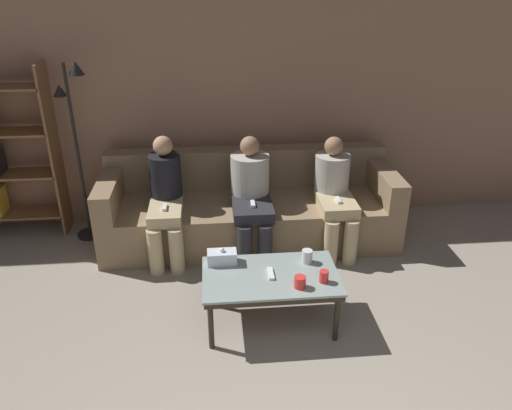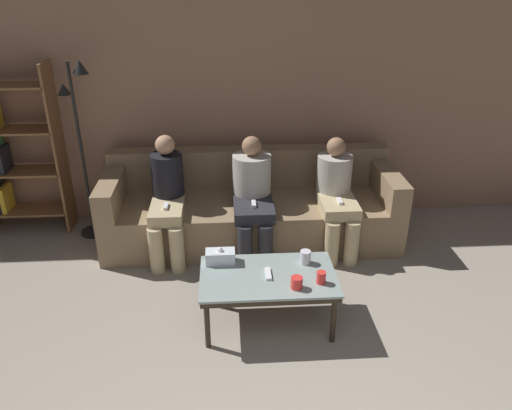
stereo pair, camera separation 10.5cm
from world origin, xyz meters
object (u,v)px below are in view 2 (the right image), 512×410
at_px(cup_near_right, 321,277).
at_px(game_remote, 268,274).
at_px(cup_far_center, 297,283).
at_px(seated_person_left_end, 167,196).
at_px(seated_person_mid_left, 253,192).
at_px(coffee_table, 268,280).
at_px(bookshelf, 8,152).
at_px(couch, 251,209).
at_px(seated_person_mid_right, 336,192).
at_px(tissue_box, 220,257).
at_px(standing_lamp, 81,133).
at_px(cup_near_left, 305,257).

relative_size(cup_near_right, game_remote, 0.61).
distance_m(cup_far_center, seated_person_left_end, 1.63).
height_order(cup_near_right, seated_person_mid_left, seated_person_mid_left).
height_order(cup_far_center, seated_person_mid_left, seated_person_mid_left).
xyz_separation_m(coffee_table, bookshelf, (-2.38, 1.66, 0.45)).
xyz_separation_m(couch, seated_person_mid_right, (0.77, -0.24, 0.26)).
xyz_separation_m(coffee_table, seated_person_left_end, (-0.82, 1.10, 0.19)).
distance_m(coffee_table, tissue_box, 0.41).
bearing_deg(seated_person_mid_left, cup_far_center, -79.94).
relative_size(tissue_box, seated_person_mid_right, 0.21).
bearing_deg(game_remote, standing_lamp, 136.83).
relative_size(couch, bookshelf, 1.66).
relative_size(game_remote, seated_person_mid_left, 0.14).
bearing_deg(couch, cup_near_right, -74.43).
bearing_deg(bookshelf, couch, -7.59).
bearing_deg(seated_person_left_end, bookshelf, 160.33).
bearing_deg(seated_person_mid_right, tissue_box, -139.39).
xyz_separation_m(seated_person_left_end, seated_person_mid_left, (0.77, 0.02, 0.01)).
distance_m(coffee_table, standing_lamp, 2.32).
bearing_deg(seated_person_mid_right, cup_near_right, -106.38).
height_order(cup_near_right, bookshelf, bookshelf).
relative_size(game_remote, seated_person_left_end, 0.14).
bearing_deg(seated_person_mid_right, bookshelf, 170.01).
xyz_separation_m(standing_lamp, seated_person_mid_right, (2.35, -0.41, -0.49)).
bearing_deg(cup_far_center, cup_near_right, 15.41).
bearing_deg(coffee_table, seated_person_mid_left, 92.35).
height_order(tissue_box, standing_lamp, standing_lamp).
relative_size(cup_near_left, bookshelf, 0.06).
relative_size(coffee_table, tissue_box, 4.51).
distance_m(cup_near_left, cup_far_center, 0.34).
height_order(tissue_box, seated_person_mid_right, seated_person_mid_right).
bearing_deg(seated_person_mid_left, cup_near_left, -70.88).
bearing_deg(cup_far_center, standing_lamp, 136.82).
xyz_separation_m(cup_near_left, standing_lamp, (-1.91, 1.37, 0.57)).
relative_size(couch, tissue_box, 12.65).
height_order(coffee_table, cup_near_left, cup_near_left).
bearing_deg(game_remote, seated_person_left_end, 126.61).
xyz_separation_m(bookshelf, seated_person_left_end, (1.56, -0.56, -0.26)).
relative_size(tissue_box, seated_person_mid_left, 0.21).
xyz_separation_m(couch, cup_near_left, (0.34, -1.21, 0.18)).
xyz_separation_m(cup_near_right, game_remote, (-0.36, 0.12, -0.04)).
distance_m(cup_far_center, tissue_box, 0.64).
bearing_deg(tissue_box, game_remote, -29.18).
bearing_deg(standing_lamp, seated_person_left_end, -27.44).
xyz_separation_m(couch, tissue_box, (-0.30, -1.16, 0.18)).
bearing_deg(tissue_box, cup_far_center, -34.66).
xyz_separation_m(cup_far_center, seated_person_mid_left, (-0.23, 1.30, 0.11)).
relative_size(bookshelf, seated_person_mid_right, 1.61).
height_order(cup_near_left, bookshelf, bookshelf).
bearing_deg(cup_near_left, game_remote, -153.77).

